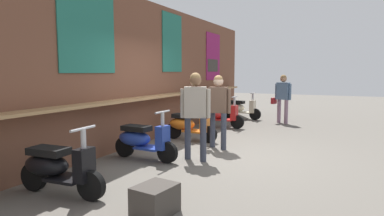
# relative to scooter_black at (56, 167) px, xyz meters

# --- Properties ---
(ground_plane) EXTENTS (38.95, 38.95, 0.00)m
(ground_plane) POSITION_rel_scooter_black_xyz_m (3.07, -1.08, -0.39)
(ground_plane) COLOR #605B54
(market_stall_facade) EXTENTS (13.91, 0.61, 3.35)m
(market_stall_facade) POSITION_rel_scooter_black_xyz_m (3.07, 0.94, 1.29)
(market_stall_facade) COLOR brown
(market_stall_facade) RESTS_ON ground_plane
(scooter_black) EXTENTS (0.49, 1.40, 0.97)m
(scooter_black) POSITION_rel_scooter_black_xyz_m (0.00, 0.00, 0.00)
(scooter_black) COLOR black
(scooter_black) RESTS_ON ground_plane
(scooter_blue) EXTENTS (0.46, 1.40, 0.97)m
(scooter_blue) POSITION_rel_scooter_black_xyz_m (2.05, 0.00, 0.00)
(scooter_blue) COLOR #233D9E
(scooter_blue) RESTS_ON ground_plane
(scooter_orange) EXTENTS (0.49, 1.40, 0.97)m
(scooter_orange) POSITION_rel_scooter_black_xyz_m (4.04, -0.00, 0.00)
(scooter_orange) COLOR orange
(scooter_orange) RESTS_ON ground_plane
(scooter_red) EXTENTS (0.46, 1.40, 0.97)m
(scooter_red) POSITION_rel_scooter_black_xyz_m (6.17, 0.00, 0.00)
(scooter_red) COLOR red
(scooter_red) RESTS_ON ground_plane
(scooter_cream) EXTENTS (0.47, 1.40, 0.97)m
(scooter_cream) POSITION_rel_scooter_black_xyz_m (8.20, 0.00, 0.00)
(scooter_cream) COLOR beige
(scooter_cream) RESTS_ON ground_plane
(shopper_with_handbag) EXTENTS (0.32, 0.65, 1.61)m
(shopper_with_handbag) POSITION_rel_scooter_black_xyz_m (3.55, -0.97, 0.58)
(shopper_with_handbag) COLOR #383D4C
(shopper_with_handbag) RESTS_ON ground_plane
(shopper_browsing) EXTENTS (0.34, 0.65, 1.59)m
(shopper_browsing) POSITION_rel_scooter_black_xyz_m (7.84, -1.57, 0.57)
(shopper_browsing) COLOR gray
(shopper_browsing) RESTS_ON ground_plane
(shopper_passing) EXTENTS (0.33, 0.54, 1.67)m
(shopper_passing) POSITION_rel_scooter_black_xyz_m (2.45, -0.95, 0.64)
(shopper_passing) COLOR #383D4C
(shopper_passing) RESTS_ON ground_plane
(merchandise_crate) EXTENTS (0.55, 0.46, 0.35)m
(merchandise_crate) POSITION_rel_scooter_black_xyz_m (0.05, -1.55, -0.21)
(merchandise_crate) COLOR #3D3833
(merchandise_crate) RESTS_ON ground_plane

